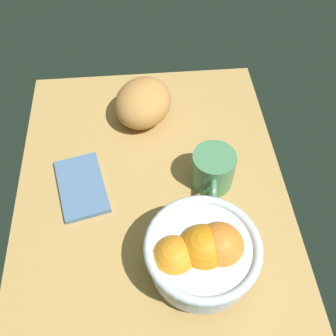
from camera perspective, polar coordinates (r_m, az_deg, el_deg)
The scene contains 5 objects.
ground_plane at distance 83.82cm, azimuth -2.40°, elevation -2.72°, with size 70.14×55.92×3.00cm, color tan.
fruit_bowl at distance 67.46cm, azimuth 4.95°, elevation -12.16°, with size 19.70×19.70×11.92cm.
bread_loaf at distance 91.47cm, azimuth -3.66°, elevation 9.50°, with size 14.80×12.61×9.58cm, color #C38544.
napkin_folded at distance 83.32cm, azimuth -12.48°, elevation -2.58°, with size 15.42×9.18×1.09cm, color #4E6E96.
mug at distance 79.76cm, azimuth 6.57°, elevation -0.37°, with size 12.84×8.76×8.22cm.
Camera 1 is at (46.92, -0.56, 67.95)cm, focal length 41.81 mm.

